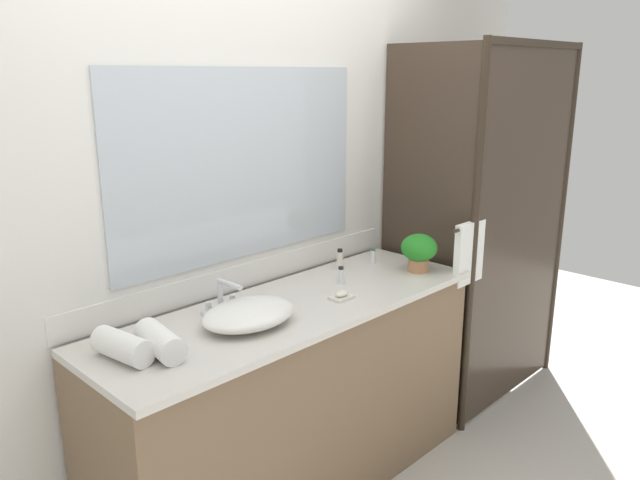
{
  "coord_description": "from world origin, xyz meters",
  "views": [
    {
      "loc": [
        -1.65,
        -1.77,
        1.84
      ],
      "look_at": [
        0.15,
        0.0,
        1.15
      ],
      "focal_mm": 34.55,
      "sensor_mm": 36.0,
      "label": 1
    }
  ],
  "objects_px": {
    "amenity_bottle_lotion": "(340,260)",
    "rolled_towel_middle": "(160,341)",
    "amenity_bottle_shampoo": "(373,256)",
    "rolled_towel_near_edge": "(123,347)",
    "amenity_bottle_body_wash": "(341,276)",
    "faucet": "(222,301)",
    "potted_plant": "(419,250)",
    "sink_basin": "(249,314)",
    "soap_dish": "(341,296)"
  },
  "relations": [
    {
      "from": "rolled_towel_middle",
      "to": "soap_dish",
      "type": "bearing_deg",
      "value": -5.4
    },
    {
      "from": "amenity_bottle_lotion",
      "to": "rolled_towel_middle",
      "type": "xyz_separation_m",
      "value": [
        -1.13,
        -0.21,
        0.0
      ]
    },
    {
      "from": "soap_dish",
      "to": "amenity_bottle_shampoo",
      "type": "relative_size",
      "value": 1.34
    },
    {
      "from": "sink_basin",
      "to": "soap_dish",
      "type": "bearing_deg",
      "value": -8.69
    },
    {
      "from": "amenity_bottle_shampoo",
      "to": "amenity_bottle_lotion",
      "type": "bearing_deg",
      "value": 164.39
    },
    {
      "from": "faucet",
      "to": "amenity_bottle_shampoo",
      "type": "distance_m",
      "value": 0.94
    },
    {
      "from": "rolled_towel_near_edge",
      "to": "rolled_towel_middle",
      "type": "distance_m",
      "value": 0.12
    },
    {
      "from": "amenity_bottle_body_wash",
      "to": "rolled_towel_near_edge",
      "type": "bearing_deg",
      "value": -179.83
    },
    {
      "from": "amenity_bottle_body_wash",
      "to": "rolled_towel_middle",
      "type": "distance_m",
      "value": 0.98
    },
    {
      "from": "faucet",
      "to": "rolled_towel_near_edge",
      "type": "distance_m",
      "value": 0.5
    },
    {
      "from": "amenity_bottle_shampoo",
      "to": "rolled_towel_middle",
      "type": "height_order",
      "value": "rolled_towel_middle"
    },
    {
      "from": "soap_dish",
      "to": "amenity_bottle_shampoo",
      "type": "height_order",
      "value": "amenity_bottle_shampoo"
    },
    {
      "from": "rolled_towel_near_edge",
      "to": "amenity_bottle_body_wash",
      "type": "bearing_deg",
      "value": 0.17
    },
    {
      "from": "faucet",
      "to": "soap_dish",
      "type": "relative_size",
      "value": 1.7
    },
    {
      "from": "soap_dish",
      "to": "amenity_bottle_body_wash",
      "type": "relative_size",
      "value": 1.24
    },
    {
      "from": "amenity_bottle_shampoo",
      "to": "amenity_bottle_body_wash",
      "type": "xyz_separation_m",
      "value": [
        -0.35,
        -0.1,
        0.0
      ]
    },
    {
      "from": "potted_plant",
      "to": "rolled_towel_middle",
      "type": "bearing_deg",
      "value": 176.32
    },
    {
      "from": "faucet",
      "to": "amenity_bottle_body_wash",
      "type": "relative_size",
      "value": 2.1
    },
    {
      "from": "faucet",
      "to": "potted_plant",
      "type": "distance_m",
      "value": 1.03
    },
    {
      "from": "amenity_bottle_lotion",
      "to": "rolled_towel_middle",
      "type": "bearing_deg",
      "value": -169.59
    },
    {
      "from": "sink_basin",
      "to": "rolled_towel_middle",
      "type": "xyz_separation_m",
      "value": [
        -0.38,
        0.01,
        0.01
      ]
    },
    {
      "from": "sink_basin",
      "to": "rolled_towel_middle",
      "type": "distance_m",
      "value": 0.38
    },
    {
      "from": "faucet",
      "to": "rolled_towel_middle",
      "type": "xyz_separation_m",
      "value": [
        -0.38,
        -0.16,
        -0.0
      ]
    },
    {
      "from": "potted_plant",
      "to": "sink_basin",
      "type": "bearing_deg",
      "value": 175.47
    },
    {
      "from": "amenity_bottle_body_wash",
      "to": "rolled_towel_middle",
      "type": "xyz_separation_m",
      "value": [
        -0.98,
        -0.06,
        0.01
      ]
    },
    {
      "from": "soap_dish",
      "to": "rolled_towel_near_edge",
      "type": "relative_size",
      "value": 0.44
    },
    {
      "from": "soap_dish",
      "to": "rolled_towel_middle",
      "type": "relative_size",
      "value": 0.43
    },
    {
      "from": "amenity_bottle_shampoo",
      "to": "rolled_towel_near_edge",
      "type": "xyz_separation_m",
      "value": [
        -1.44,
        -0.1,
        0.01
      ]
    },
    {
      "from": "sink_basin",
      "to": "amenity_bottle_body_wash",
      "type": "xyz_separation_m",
      "value": [
        0.6,
        0.07,
        -0.0
      ]
    },
    {
      "from": "soap_dish",
      "to": "rolled_towel_middle",
      "type": "distance_m",
      "value": 0.84
    },
    {
      "from": "amenity_bottle_body_wash",
      "to": "rolled_towel_near_edge",
      "type": "height_order",
      "value": "rolled_towel_near_edge"
    },
    {
      "from": "rolled_towel_near_edge",
      "to": "rolled_towel_middle",
      "type": "relative_size",
      "value": 0.97
    },
    {
      "from": "sink_basin",
      "to": "amenity_bottle_lotion",
      "type": "relative_size",
      "value": 3.81
    },
    {
      "from": "sink_basin",
      "to": "faucet",
      "type": "distance_m",
      "value": 0.17
    },
    {
      "from": "soap_dish",
      "to": "amenity_bottle_body_wash",
      "type": "bearing_deg",
      "value": 43.43
    },
    {
      "from": "sink_basin",
      "to": "amenity_bottle_lotion",
      "type": "distance_m",
      "value": 0.78
    },
    {
      "from": "potted_plant",
      "to": "soap_dish",
      "type": "bearing_deg",
      "value": 178.97
    },
    {
      "from": "soap_dish",
      "to": "sink_basin",
      "type": "bearing_deg",
      "value": 171.31
    },
    {
      "from": "rolled_towel_middle",
      "to": "amenity_bottle_body_wash",
      "type": "bearing_deg",
      "value": 3.37
    },
    {
      "from": "potted_plant",
      "to": "rolled_towel_middle",
      "type": "relative_size",
      "value": 0.8
    },
    {
      "from": "faucet",
      "to": "rolled_towel_near_edge",
      "type": "xyz_separation_m",
      "value": [
        -0.49,
        -0.1,
        -0.0
      ]
    },
    {
      "from": "faucet",
      "to": "potted_plant",
      "type": "height_order",
      "value": "potted_plant"
    },
    {
      "from": "sink_basin",
      "to": "rolled_towel_near_edge",
      "type": "bearing_deg",
      "value": 172.56
    },
    {
      "from": "faucet",
      "to": "rolled_towel_middle",
      "type": "bearing_deg",
      "value": -157.61
    },
    {
      "from": "amenity_bottle_body_wash",
      "to": "rolled_towel_near_edge",
      "type": "relative_size",
      "value": 0.36
    },
    {
      "from": "rolled_towel_near_edge",
      "to": "soap_dish",
      "type": "bearing_deg",
      "value": -8.04
    },
    {
      "from": "amenity_bottle_shampoo",
      "to": "rolled_towel_near_edge",
      "type": "height_order",
      "value": "rolled_towel_near_edge"
    },
    {
      "from": "sink_basin",
      "to": "faucet",
      "type": "bearing_deg",
      "value": 90.0
    },
    {
      "from": "sink_basin",
      "to": "amenity_bottle_lotion",
      "type": "xyz_separation_m",
      "value": [
        0.75,
        0.22,
        0.01
      ]
    },
    {
      "from": "potted_plant",
      "to": "amenity_bottle_shampoo",
      "type": "distance_m",
      "value": 0.26
    }
  ]
}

